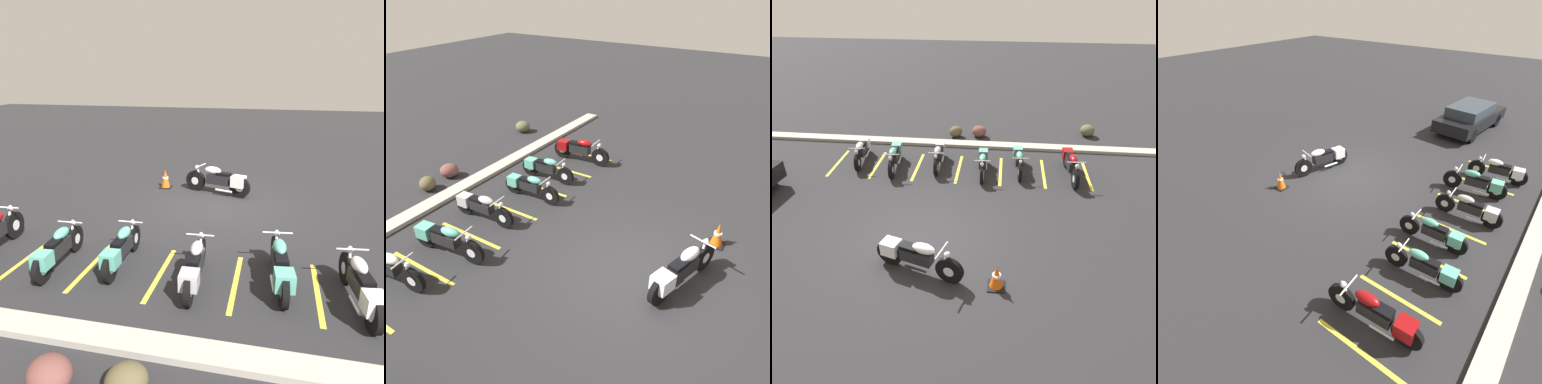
{
  "view_description": "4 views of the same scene",
  "coord_description": "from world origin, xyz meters",
  "views": [
    {
      "loc": [
        -1.58,
        10.57,
        3.9
      ],
      "look_at": [
        0.44,
        1.54,
        0.88
      ],
      "focal_mm": 35.0,
      "sensor_mm": 36.0,
      "label": 1
    },
    {
      "loc": [
        -6.27,
        -2.44,
        5.98
      ],
      "look_at": [
        1.05,
        2.15,
        0.95
      ],
      "focal_mm": 35.0,
      "sensor_mm": 36.0,
      "label": 2
    },
    {
      "loc": [
        1.98,
        -7.65,
        6.41
      ],
      "look_at": [
        0.97,
        1.61,
        0.66
      ],
      "focal_mm": 35.0,
      "sensor_mm": 36.0,
      "label": 3
    },
    {
      "loc": [
        7.59,
        5.99,
        5.85
      ],
      "look_at": [
        1.41,
        1.2,
        0.55
      ],
      "focal_mm": 28.0,
      "sensor_mm": 36.0,
      "label": 4
    }
  ],
  "objects": [
    {
      "name": "stall_line_1",
      "position": [
        -2.54,
        4.23,
        0.0
      ],
      "size": [
        0.1,
        2.1,
        0.0
      ],
      "primitive_type": "cube",
      "color": "gold",
      "rests_on": "ground"
    },
    {
      "name": "parked_bike_5",
      "position": [
        4.41,
        4.23,
        0.46
      ],
      "size": [
        0.62,
        2.21,
        0.87
      ],
      "rotation": [
        0.0,
        0.0,
        -1.51
      ],
      "color": "black",
      "rests_on": "ground"
    },
    {
      "name": "stall_line_2",
      "position": [
        -1.02,
        4.23,
        0.0
      ],
      "size": [
        0.1,
        2.1,
        0.0
      ],
      "primitive_type": "cube",
      "color": "gold",
      "rests_on": "ground"
    },
    {
      "name": "ground",
      "position": [
        0.0,
        0.0,
        0.0
      ],
      "size": [
        60.0,
        60.0,
        0.0
      ],
      "primitive_type": "plane",
      "color": "#262628"
    },
    {
      "name": "motorcycle_white_featured",
      "position": [
        0.07,
        -1.07,
        0.48
      ],
      "size": [
        2.23,
        0.95,
        0.9
      ],
      "rotation": [
        0.0,
        0.0,
        -0.3
      ],
      "color": "black",
      "rests_on": "ground"
    },
    {
      "name": "landscape_rock_1",
      "position": [
        0.02,
        7.15,
        0.23
      ],
      "size": [
        0.75,
        0.74,
        0.46
      ],
      "primitive_type": "ellipsoid",
      "rotation": [
        0.0,
        0.0,
        2.23
      ],
      "color": "brown",
      "rests_on": "ground"
    },
    {
      "name": "parked_bike_2",
      "position": [
        -0.28,
        4.52,
        0.42
      ],
      "size": [
        0.56,
        2.01,
        0.79
      ],
      "rotation": [
        0.0,
        0.0,
        -1.53
      ],
      "color": "black",
      "rests_on": "ground"
    },
    {
      "name": "parked_bike_1",
      "position": [
        -1.83,
        4.19,
        0.44
      ],
      "size": [
        0.63,
        2.1,
        0.83
      ],
      "rotation": [
        0.0,
        0.0,
        -1.46
      ],
      "color": "black",
      "rests_on": "ground"
    },
    {
      "name": "traffic_cone",
      "position": [
        2.04,
        -1.39,
        0.3
      ],
      "size": [
        0.4,
        0.4,
        0.63
      ],
      "color": "black",
      "rests_on": "ground"
    },
    {
      "name": "landscape_rock_2",
      "position": [
        5.61,
        7.84,
        0.24
      ],
      "size": [
        0.77,
        0.79,
        0.48
      ],
      "primitive_type": "ellipsoid",
      "rotation": [
        0.0,
        0.0,
        1.93
      ],
      "color": "#51563A",
      "rests_on": "ground"
    },
    {
      "name": "stall_line_4",
      "position": [
        2.0,
        4.23,
        0.0
      ],
      "size": [
        0.1,
        2.1,
        0.0
      ],
      "primitive_type": "cube",
      "color": "gold",
      "rests_on": "ground"
    },
    {
      "name": "stall_line_5",
      "position": [
        3.52,
        4.23,
        0.0
      ],
      "size": [
        0.1,
        2.1,
        0.0
      ],
      "primitive_type": "cube",
      "color": "gold",
      "rests_on": "ground"
    },
    {
      "name": "parked_bike_3",
      "position": [
        1.36,
        4.12,
        0.41
      ],
      "size": [
        0.55,
        1.96,
        0.77
      ],
      "rotation": [
        0.0,
        0.0,
        -1.54
      ],
      "color": "black",
      "rests_on": "ground"
    },
    {
      "name": "parked_bike_4",
      "position": [
        2.62,
        4.44,
        0.41
      ],
      "size": [
        0.55,
        1.97,
        0.78
      ],
      "rotation": [
        0.0,
        0.0,
        -1.52
      ],
      "color": "black",
      "rests_on": "ground"
    },
    {
      "name": "stall_line_6",
      "position": [
        5.03,
        4.23,
        0.0
      ],
      "size": [
        0.1,
        2.1,
        0.0
      ],
      "primitive_type": "cube",
      "color": "gold",
      "rests_on": "ground"
    },
    {
      "name": "landscape_rock_0",
      "position": [
        1.01,
        7.27,
        0.23
      ],
      "size": [
        0.82,
        0.8,
        0.47
      ],
      "primitive_type": "ellipsoid",
      "rotation": [
        0.0,
        0.0,
        2.6
      ],
      "color": "brown",
      "rests_on": "ground"
    },
    {
      "name": "stall_line_3",
      "position": [
        0.49,
        4.23,
        0.0
      ],
      "size": [
        0.1,
        2.1,
        0.0
      ],
      "primitive_type": "cube",
      "color": "gold",
      "rests_on": "ground"
    },
    {
      "name": "concrete_curb",
      "position": [
        0.0,
        6.3,
        0.06
      ],
      "size": [
        18.0,
        0.5,
        0.12
      ],
      "primitive_type": "cube",
      "color": "#A8A399",
      "rests_on": "ground"
    }
  ]
}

